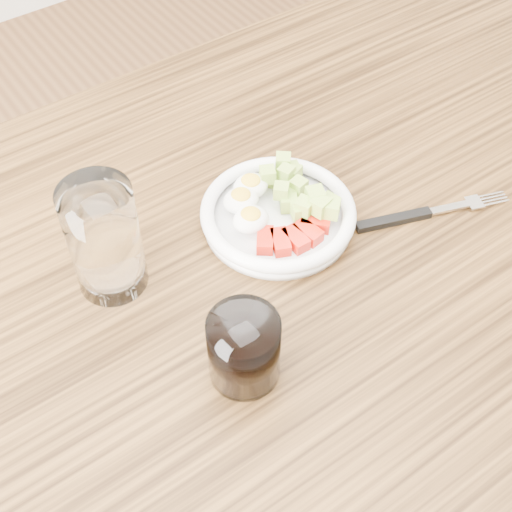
% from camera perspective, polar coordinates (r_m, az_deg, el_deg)
% --- Properties ---
extents(ground, '(4.00, 4.00, 0.00)m').
position_cam_1_polar(ground, '(1.53, 0.55, -19.69)').
color(ground, brown).
rests_on(ground, ground).
extents(dining_table, '(1.50, 0.90, 0.77)m').
position_cam_1_polar(dining_table, '(0.93, 0.86, -5.28)').
color(dining_table, brown).
rests_on(dining_table, ground).
extents(bowl, '(0.20, 0.20, 0.05)m').
position_cam_1_polar(bowl, '(0.89, 1.73, 3.57)').
color(bowl, white).
rests_on(bowl, dining_table).
extents(fork, '(0.20, 0.08, 0.01)m').
position_cam_1_polar(fork, '(0.93, 12.54, 3.18)').
color(fork, black).
rests_on(fork, dining_table).
extents(water_glass, '(0.08, 0.08, 0.15)m').
position_cam_1_polar(water_glass, '(0.81, -12.04, 1.32)').
color(water_glass, white).
rests_on(water_glass, dining_table).
extents(coffee_glass, '(0.08, 0.08, 0.09)m').
position_cam_1_polar(coffee_glass, '(0.74, -0.97, -7.46)').
color(coffee_glass, white).
rests_on(coffee_glass, dining_table).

